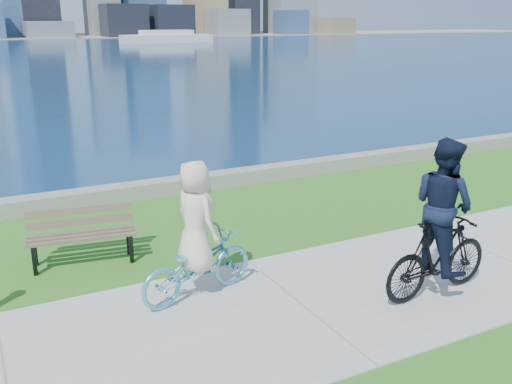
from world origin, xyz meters
TOP-DOWN VIEW (x-y plane):
  - ground at (0.00, 0.00)m, footprint 320.00×320.00m
  - concrete_path at (0.00, 0.00)m, footprint 80.00×3.50m
  - seawall at (0.00, 6.20)m, footprint 90.00×0.50m
  - ferry_far at (28.18, 89.25)m, footprint 15.22×4.35m
  - park_bench at (-2.51, 3.05)m, footprint 1.84×0.86m
  - cyclist_woman at (-1.25, 0.94)m, footprint 1.08×2.00m
  - cyclist_man at (1.96, -0.64)m, footprint 0.78×2.03m

SIDE VIEW (x-z plane):
  - ground at x=0.00m, z-range 0.00..0.00m
  - concrete_path at x=0.00m, z-range 0.00..0.02m
  - seawall at x=0.00m, z-range 0.00..0.35m
  - park_bench at x=-2.51m, z-range 0.10..1.02m
  - cyclist_woman at x=-1.25m, z-range -0.25..1.84m
  - ferry_far at x=28.18m, z-range -0.17..1.89m
  - cyclist_man at x=1.96m, z-range -0.17..2.23m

